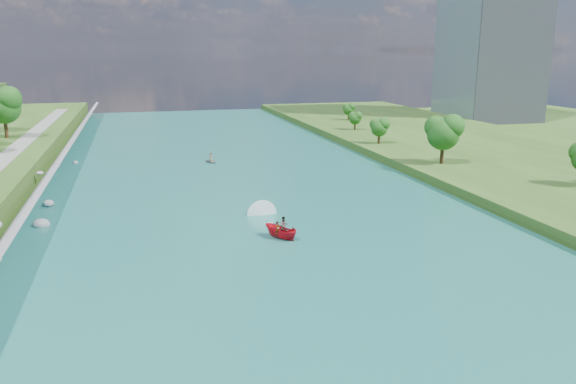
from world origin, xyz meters
name	(u,v)px	position (x,y,z in m)	size (l,w,h in m)	color
ground	(300,273)	(0.00, 0.00, 0.00)	(260.00, 260.00, 0.00)	#2D5119
river_water	(254,211)	(0.00, 20.00, 0.05)	(55.00, 240.00, 0.10)	#196057
riprap_bank	(21,216)	(-25.84, 18.91, 1.79)	(4.34, 236.00, 4.25)	slate
office_tower	(494,9)	(82.50, 95.00, 30.00)	(22.00, 22.00, 60.00)	gray
motorboat	(277,227)	(0.61, 10.94, 0.77)	(3.60, 18.85, 2.16)	red
raft	(211,160)	(-1.05, 51.85, 0.48)	(2.93, 3.41, 1.70)	gray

